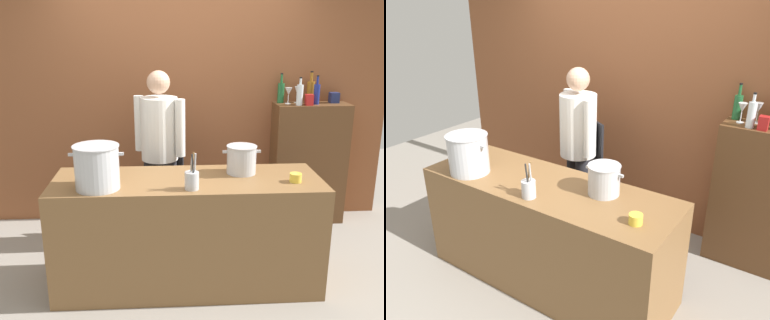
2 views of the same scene
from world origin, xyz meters
TOP-DOWN VIEW (x-y plane):
  - ground_plane at (0.00, 0.00)m, footprint 8.00×8.00m
  - brick_back_panel at (0.00, 1.40)m, footprint 4.40×0.10m
  - prep_counter at (0.00, 0.00)m, footprint 2.08×0.70m
  - bar_cabinet at (1.35, 1.19)m, footprint 0.76×0.32m
  - chef at (-0.22, 0.76)m, footprint 0.47×0.41m
  - stockpot_large at (-0.66, -0.17)m, footprint 0.39×0.33m
  - stockpot_small at (0.44, 0.12)m, footprint 0.31×0.24m
  - utensil_crock at (0.02, -0.23)m, footprint 0.10×0.10m
  - butter_jar at (0.82, -0.12)m, footprint 0.09×0.09m
  - wine_bottle_clear at (1.18, 1.10)m, footprint 0.06×0.06m
  - wine_bottle_cobalt at (1.37, 1.16)m, footprint 0.06×0.06m
  - wine_bottle_green at (1.03, 1.27)m, footprint 0.07×0.07m
  - wine_bottle_amber at (1.35, 1.28)m, footprint 0.08×0.08m
  - wine_glass_short at (1.09, 1.19)m, footprint 0.07×0.07m
  - wine_glass_wide at (1.20, 1.25)m, footprint 0.06×0.06m
  - spice_tin_red at (1.28, 1.10)m, footprint 0.07×0.07m
  - spice_tin_navy at (1.58, 1.23)m, footprint 0.09×0.09m

SIDE VIEW (x-z plane):
  - ground_plane at x=0.00m, z-range 0.00..0.00m
  - prep_counter at x=0.00m, z-range 0.00..0.90m
  - bar_cabinet at x=1.35m, z-range 0.00..1.28m
  - butter_jar at x=0.82m, z-range 0.90..0.97m
  - chef at x=-0.22m, z-range 0.13..1.79m
  - utensil_crock at x=0.02m, z-range 0.84..1.11m
  - stockpot_small at x=0.44m, z-range 0.90..1.13m
  - stockpot_large at x=-0.66m, z-range 0.90..1.22m
  - spice_tin_navy at x=1.58m, z-range 1.28..1.38m
  - spice_tin_red at x=1.28m, z-range 1.28..1.39m
  - wine_bottle_cobalt at x=1.37m, z-range 1.24..1.53m
  - wine_bottle_clear at x=1.18m, z-range 1.25..1.52m
  - wine_bottle_green at x=1.03m, z-range 1.23..1.54m
  - wine_bottle_amber at x=1.35m, z-range 1.23..1.55m
  - wine_glass_wide at x=1.20m, z-range 1.31..1.48m
  - wine_glass_short at x=1.09m, z-range 1.31..1.48m
  - brick_back_panel at x=0.00m, z-range 0.00..3.00m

